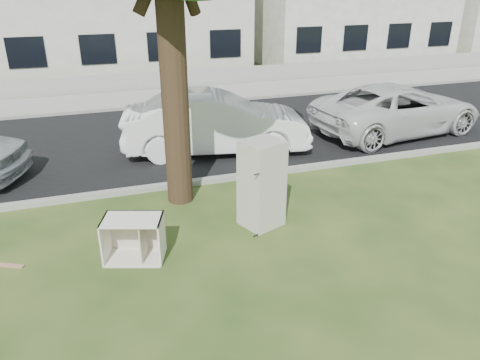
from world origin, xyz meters
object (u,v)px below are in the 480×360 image
object	(u,v)px
car_right	(397,109)
fridge	(262,184)
cabinet	(134,239)
car_center	(216,123)

from	to	relation	value
car_right	fridge	bearing A→B (deg)	117.69
fridge	cabinet	world-z (taller)	fridge
car_right	cabinet	bearing A→B (deg)	111.52
cabinet	fridge	bearing A→B (deg)	28.80
cabinet	car_center	bearing A→B (deg)	77.77
cabinet	car_right	world-z (taller)	car_right
fridge	car_right	xyz separation A→B (m)	(5.91, 4.07, -0.11)
fridge	car_right	bearing A→B (deg)	13.16
car_center	car_right	size ratio (longest dim) A/B	0.93
fridge	cabinet	xyz separation A→B (m)	(-2.46, -0.45, -0.46)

